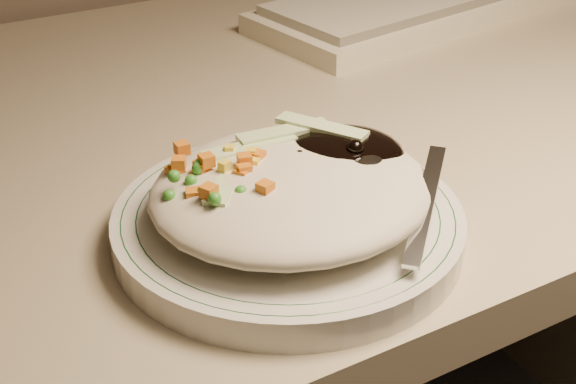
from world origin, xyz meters
TOP-DOWN VIEW (x-y plane):
  - desk at (0.00, 1.38)m, footprint 1.40×0.70m
  - plate at (-0.06, 1.16)m, footprint 0.24×0.24m
  - plate_rim at (-0.06, 1.16)m, footprint 0.23×0.23m
  - meal at (-0.06, 1.16)m, footprint 0.21×0.19m

SIDE VIEW (x-z plane):
  - desk at x=0.00m, z-range 0.17..0.91m
  - plate at x=-0.06m, z-range 0.74..0.76m
  - plate_rim at x=-0.06m, z-range 0.76..0.76m
  - meal at x=-0.06m, z-range 0.76..0.81m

